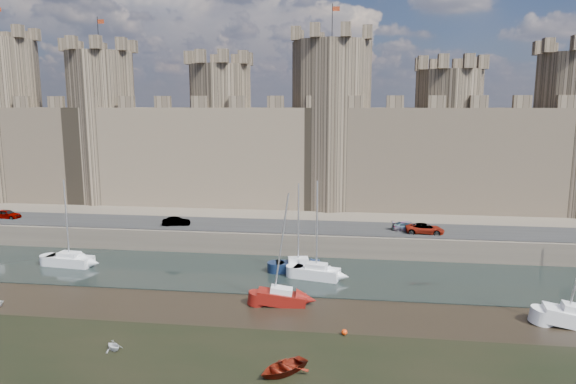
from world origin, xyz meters
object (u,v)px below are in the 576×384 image
(sailboat_0, at_px, (69,260))
(sailboat_1, at_px, (298,265))
(car_3, at_px, (425,229))
(car_1, at_px, (176,222))
(car_0, at_px, (7,214))
(sailboat_4, at_px, (282,297))
(sailboat_2, at_px, (316,271))
(car_2, at_px, (408,226))

(sailboat_0, bearing_deg, sailboat_1, 8.75)
(car_3, distance_m, sailboat_1, 15.78)
(car_1, bearing_deg, car_0, 75.07)
(car_0, height_order, sailboat_0, sailboat_0)
(car_0, distance_m, sailboat_0, 17.62)
(car_3, relative_size, sailboat_1, 0.47)
(car_3, height_order, sailboat_4, sailboat_4)
(car_3, xyz_separation_m, sailboat_0, (-37.79, -8.98, -2.36))
(sailboat_4, bearing_deg, sailboat_2, 65.44)
(sailboat_4, bearing_deg, car_3, 45.05)
(car_1, relative_size, sailboat_2, 0.34)
(car_0, bearing_deg, car_2, -85.90)
(sailboat_0, height_order, sailboat_2, sailboat_2)
(car_1, xyz_separation_m, sailboat_1, (15.65, -7.86, -2.30))
(car_2, bearing_deg, car_0, 85.91)
(car_2, relative_size, sailboat_0, 0.41)
(car_0, xyz_separation_m, sailboat_2, (40.51, -10.80, -2.31))
(car_1, height_order, car_3, car_3)
(car_1, relative_size, sailboat_4, 0.34)
(car_2, height_order, car_3, car_3)
(car_2, height_order, sailboat_0, sailboat_0)
(car_1, xyz_separation_m, sailboat_2, (17.66, -9.79, -2.25))
(sailboat_0, height_order, sailboat_4, sailboat_4)
(sailboat_1, height_order, sailboat_4, sailboat_4)
(car_0, distance_m, sailboat_1, 39.58)
(car_0, xyz_separation_m, sailboat_0, (14.25, -10.09, -2.36))
(sailboat_2, bearing_deg, sailboat_1, 148.60)
(sailboat_4, bearing_deg, sailboat_0, 157.56)
(sailboat_0, relative_size, sailboat_1, 1.01)
(car_3, distance_m, sailboat_4, 21.82)
(car_0, height_order, sailboat_2, sailboat_2)
(car_2, height_order, sailboat_1, sailboat_1)
(sailboat_0, relative_size, sailboat_2, 0.95)
(sailboat_1, height_order, sailboat_2, sailboat_2)
(sailboat_0, distance_m, sailboat_2, 26.27)
(car_0, height_order, sailboat_1, sailboat_1)
(car_0, distance_m, car_3, 52.05)
(car_2, relative_size, sailboat_4, 0.38)
(car_2, bearing_deg, sailboat_2, 133.76)
(car_0, relative_size, sailboat_2, 0.36)
(car_2, relative_size, car_3, 0.87)
(sailboat_2, distance_m, sailboat_4, 7.31)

